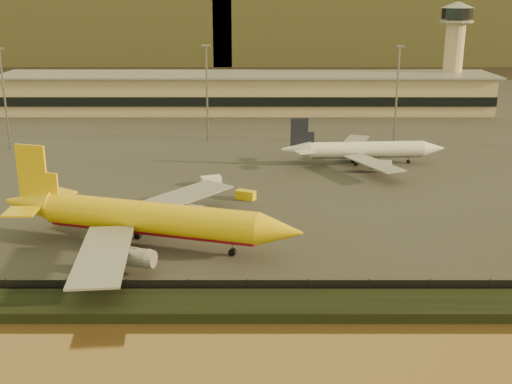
% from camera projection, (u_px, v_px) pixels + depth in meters
% --- Properties ---
extents(ground, '(900.00, 900.00, 0.00)m').
position_uv_depth(ground, '(236.00, 258.00, 97.58)').
color(ground, black).
rests_on(ground, ground).
extents(embankment, '(320.00, 7.00, 1.40)m').
position_uv_depth(embankment, '(232.00, 306.00, 81.14)').
color(embankment, black).
rests_on(embankment, ground).
extents(tarmac, '(320.00, 220.00, 0.20)m').
position_uv_depth(tarmac, '(246.00, 130.00, 188.24)').
color(tarmac, '#2D2D2D').
rests_on(tarmac, ground).
extents(perimeter_fence, '(300.00, 0.05, 2.20)m').
position_uv_depth(perimeter_fence, '(233.00, 288.00, 84.78)').
color(perimeter_fence, black).
rests_on(perimeter_fence, tarmac).
extents(terminal_building, '(202.00, 25.00, 12.60)m').
position_uv_depth(terminal_building, '(204.00, 93.00, 215.58)').
color(terminal_building, tan).
rests_on(terminal_building, tarmac).
extents(control_tower, '(11.20, 11.20, 35.50)m').
position_uv_depth(control_tower, '(454.00, 45.00, 216.16)').
color(control_tower, tan).
rests_on(control_tower, tarmac).
extents(apron_light_masts, '(152.20, 12.20, 25.40)m').
position_uv_depth(apron_light_masts, '(303.00, 86.00, 164.49)').
color(apron_light_masts, slate).
rests_on(apron_light_masts, tarmac).
extents(distant_hills, '(470.00, 160.00, 70.00)m').
position_uv_depth(distant_hills, '(219.00, 4.00, 412.81)').
color(distant_hills, brown).
rests_on(distant_hills, ground).
extents(dhl_cargo_jet, '(49.79, 47.62, 15.12)m').
position_uv_depth(dhl_cargo_jet, '(146.00, 219.00, 100.42)').
color(dhl_cargo_jet, yellow).
rests_on(dhl_cargo_jet, tarmac).
extents(white_narrowbody_jet, '(38.46, 37.47, 11.05)m').
position_uv_depth(white_narrowbody_jet, '(363.00, 150.00, 149.16)').
color(white_narrowbody_jet, white).
rests_on(white_narrowbody_jet, tarmac).
extents(gse_vehicle_yellow, '(4.19, 3.14, 1.72)m').
position_uv_depth(gse_vehicle_yellow, '(246.00, 195.00, 124.44)').
color(gse_vehicle_yellow, yellow).
rests_on(gse_vehicle_yellow, tarmac).
extents(gse_vehicle_white, '(4.51, 3.21, 1.85)m').
position_uv_depth(gse_vehicle_white, '(211.00, 180.00, 133.69)').
color(gse_vehicle_white, white).
rests_on(gse_vehicle_white, tarmac).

